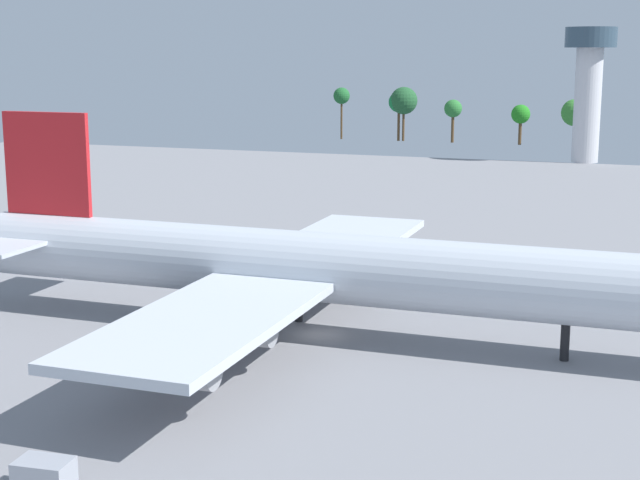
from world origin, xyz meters
TOP-DOWN VIEW (x-y plane):
  - ground_plane at (0.00, 0.00)m, footprint 268.73×268.73m
  - cargo_airplane at (-0.49, 0.00)m, footprint 67.18×54.81m
  - cargo_container_fore at (-4.30, -31.90)m, footprint 3.12×2.27m
  - control_tower at (10.80, 136.66)m, footprint 10.57×10.57m
  - tree_line_backdrop at (0.17, 170.56)m, footprint 116.49×7.11m

SIDE VIEW (x-z plane):
  - ground_plane at x=0.00m, z-range 0.00..0.00m
  - cargo_container_fore at x=-4.30m, z-range 0.00..1.75m
  - cargo_airplane at x=-0.49m, z-range -3.27..14.62m
  - tree_line_backdrop at x=0.17m, z-range 2.43..17.09m
  - control_tower at x=10.80m, z-range 3.34..31.40m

